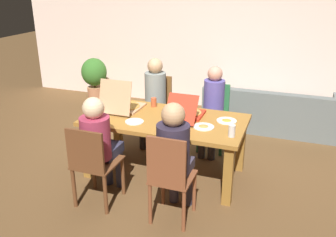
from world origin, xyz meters
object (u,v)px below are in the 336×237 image
(person_3, at_px, (175,151))
(pizza_box_0, at_px, (187,113))
(pizza_box_1, at_px, (124,105))
(drinking_glass_0, at_px, (232,131))
(person_0, at_px, (213,104))
(plate_2, at_px, (227,121))
(plate_3, at_px, (204,126))
(chair_1, at_px, (158,107))
(plate_1, at_px, (134,122))
(chair_0, at_px, (214,115))
(couch, at_px, (273,113))
(person_1, at_px, (154,95))
(dining_table, at_px, (165,127))
(chair_2, at_px, (93,163))
(plate_0, at_px, (101,118))
(person_2, at_px, (99,140))
(chair_3, at_px, (170,175))
(potted_plant, at_px, (94,76))
(drinking_glass_1, at_px, (154,102))

(person_3, xyz_separation_m, pizza_box_0, (-0.16, 0.93, 0.05))
(pizza_box_1, distance_m, drinking_glass_0, 1.50)
(person_0, relative_size, plate_2, 5.17)
(person_3, height_order, pizza_box_0, person_3)
(plate_3, bearing_deg, chair_1, 132.71)
(person_0, bearing_deg, plate_1, -123.34)
(chair_0, xyz_separation_m, couch, (0.74, 1.03, -0.24))
(person_1, height_order, plate_3, person_1)
(person_0, xyz_separation_m, person_1, (-0.86, -0.00, 0.03))
(pizza_box_0, height_order, plate_3, pizza_box_0)
(dining_table, xyz_separation_m, chair_2, (-0.47, -0.91, -0.12))
(chair_0, relative_size, plate_1, 4.29)
(plate_0, distance_m, plate_2, 1.50)
(dining_table, distance_m, person_3, 0.88)
(person_0, height_order, chair_2, person_0)
(plate_3, bearing_deg, person_2, -146.89)
(chair_1, distance_m, plate_2, 1.44)
(chair_2, height_order, plate_1, chair_2)
(person_1, relative_size, plate_2, 5.38)
(chair_2, xyz_separation_m, couch, (1.60, 2.89, -0.26))
(plate_2, xyz_separation_m, plate_3, (-0.21, -0.27, 0.00))
(drinking_glass_0, bearing_deg, person_0, 113.38)
(plate_1, distance_m, drinking_glass_0, 1.14)
(chair_2, relative_size, couch, 0.43)
(chair_3, bearing_deg, plate_1, 135.05)
(drinking_glass_0, bearing_deg, plate_1, 179.02)
(chair_0, height_order, plate_3, chair_0)
(person_3, distance_m, plate_0, 1.22)
(person_0, distance_m, pizza_box_0, 0.68)
(dining_table, xyz_separation_m, plate_0, (-0.72, -0.28, 0.11))
(plate_2, bearing_deg, couch, 77.15)
(person_1, bearing_deg, drinking_glass_0, -38.74)
(person_2, distance_m, plate_1, 0.54)
(person_2, height_order, plate_0, person_2)
(plate_3, height_order, potted_plant, potted_plant)
(pizza_box_0, bearing_deg, person_0, 76.26)
(drinking_glass_1, xyz_separation_m, couch, (1.41, 1.63, -0.55))
(drinking_glass_0, bearing_deg, chair_0, 110.84)
(person_3, xyz_separation_m, plate_0, (-1.11, 0.50, 0.01))
(chair_1, bearing_deg, dining_table, -63.51)
(dining_table, height_order, chair_2, chair_2)
(person_0, height_order, person_3, person_3)
(plate_2, bearing_deg, person_0, 116.47)
(dining_table, height_order, chair_1, chair_1)
(person_0, relative_size, pizza_box_0, 2.14)
(drinking_glass_1, bearing_deg, plate_0, -124.86)
(pizza_box_1, height_order, couch, pizza_box_1)
(person_2, xyz_separation_m, plate_3, (0.97, 0.63, 0.04))
(person_1, height_order, chair_3, person_1)
(plate_3, bearing_deg, pizza_box_0, 136.16)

